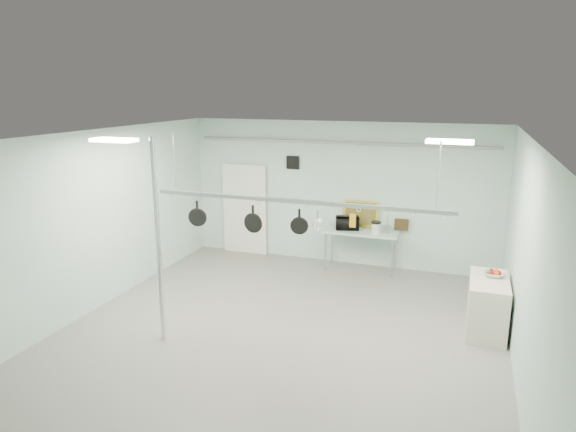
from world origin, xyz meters
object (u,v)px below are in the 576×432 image
at_px(chrome_pole, 158,243).
at_px(skillet_mid, 253,219).
at_px(fruit_bowl, 493,274).
at_px(prep_table, 361,234).
at_px(skillet_left, 197,213).
at_px(skillet_right, 299,221).
at_px(side_cabinet, 487,305).
at_px(coffee_canister, 376,229).
at_px(pot_rack, 295,199).
at_px(microwave, 347,223).

relative_size(chrome_pole, skillet_mid, 6.92).
height_order(fruit_bowl, skillet_mid, skillet_mid).
relative_size(chrome_pole, fruit_bowl, 9.87).
height_order(prep_table, fruit_bowl, fruit_bowl).
relative_size(skillet_left, skillet_right, 1.06).
height_order(side_cabinet, coffee_canister, coffee_canister).
height_order(chrome_pole, pot_rack, chrome_pole).
xyz_separation_m(pot_rack, skillet_right, (0.07, 0.00, -0.34)).
height_order(side_cabinet, microwave, microwave).
bearing_deg(fruit_bowl, skillet_left, -164.83).
xyz_separation_m(prep_table, skillet_mid, (-1.11, -3.30, 1.02)).
bearing_deg(chrome_pole, skillet_mid, 37.02).
bearing_deg(coffee_canister, side_cabinet, -42.71).
relative_size(chrome_pole, skillet_left, 7.75).
height_order(skillet_left, skillet_right, same).
bearing_deg(skillet_left, chrome_pole, -114.94).
relative_size(coffee_canister, skillet_mid, 0.49).
xyz_separation_m(chrome_pole, skillet_left, (0.19, 0.90, 0.28)).
distance_m(pot_rack, fruit_bowl, 3.51).
distance_m(fruit_bowl, skillet_left, 4.98).
bearing_deg(prep_table, skillet_mid, -108.53).
xyz_separation_m(pot_rack, fruit_bowl, (3.00, 1.28, -1.29)).
height_order(side_cabinet, skillet_left, skillet_left).
relative_size(chrome_pole, side_cabinet, 2.67).
height_order(chrome_pole, side_cabinet, chrome_pole).
xyz_separation_m(skillet_mid, skillet_right, (0.78, 0.00, 0.04)).
xyz_separation_m(side_cabinet, skillet_mid, (-3.66, -1.10, 1.40)).
distance_m(chrome_pole, coffee_canister, 4.86).
relative_size(chrome_pole, microwave, 6.45).
distance_m(microwave, skillet_right, 3.41).
height_order(prep_table, skillet_left, skillet_left).
bearing_deg(side_cabinet, chrome_pole, -157.59).
relative_size(prep_table, pot_rack, 0.33).
bearing_deg(pot_rack, microwave, 88.49).
bearing_deg(skillet_mid, skillet_right, 6.45).
bearing_deg(fruit_bowl, skillet_right, -156.41).
bearing_deg(pot_rack, coffee_canister, 76.74).
xyz_separation_m(pot_rack, skillet_mid, (-0.71, 0.00, -0.38)).
bearing_deg(pot_rack, skillet_right, 0.00).
relative_size(chrome_pole, pot_rack, 0.67).
relative_size(side_cabinet, fruit_bowl, 3.70).
distance_m(skillet_mid, skillet_right, 0.78).
bearing_deg(prep_table, skillet_left, -122.64).
bearing_deg(skillet_left, pot_rack, -13.26).
xyz_separation_m(prep_table, coffee_canister, (0.34, -0.16, 0.19)).
height_order(pot_rack, skillet_left, pot_rack).
distance_m(prep_table, microwave, 0.38).
bearing_deg(skillet_mid, pot_rack, 6.45).
bearing_deg(side_cabinet, prep_table, 139.21).
relative_size(side_cabinet, microwave, 2.42).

